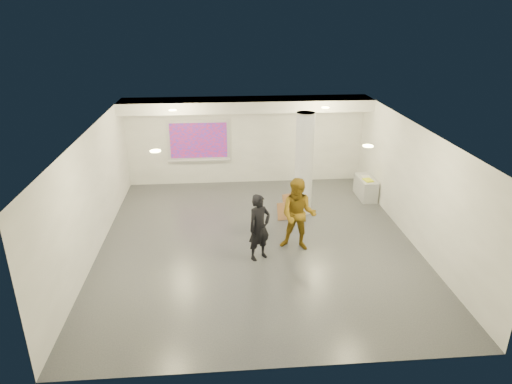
{
  "coord_description": "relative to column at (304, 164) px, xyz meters",
  "views": [
    {
      "loc": [
        -0.9,
        -10.49,
        5.65
      ],
      "look_at": [
        0.0,
        0.4,
        1.25
      ],
      "focal_mm": 32.0,
      "sensor_mm": 36.0,
      "label": 1
    }
  ],
  "objects": [
    {
      "name": "woman",
      "position": [
        -1.52,
        -2.6,
        -0.68
      ],
      "size": [
        0.72,
        0.65,
        1.65
      ],
      "primitive_type": "imported",
      "rotation": [
        0.0,
        0.0,
        0.53
      ],
      "color": "black",
      "rests_on": "floor"
    },
    {
      "name": "column",
      "position": [
        0.0,
        0.0,
        0.0
      ],
      "size": [
        0.52,
        0.52,
        3.0
      ],
      "primitive_type": "cylinder",
      "color": "silver",
      "rests_on": "floor"
    },
    {
      "name": "wall_left",
      "position": [
        -5.5,
        -1.8,
        0.0
      ],
      "size": [
        0.01,
        9.0,
        3.0
      ],
      "primitive_type": "cube",
      "color": "silver",
      "rests_on": "floor"
    },
    {
      "name": "projection_screen",
      "position": [
        -3.1,
        2.65,
        0.03
      ],
      "size": [
        2.1,
        0.13,
        1.42
      ],
      "color": "silver",
      "rests_on": "wall_back"
    },
    {
      "name": "wall_front",
      "position": [
        -1.5,
        -6.3,
        0.0
      ],
      "size": [
        8.0,
        0.01,
        3.0
      ],
      "primitive_type": "cube",
      "color": "silver",
      "rests_on": "floor"
    },
    {
      "name": "credenza",
      "position": [
        2.22,
        0.95,
        -1.17
      ],
      "size": [
        0.47,
        1.13,
        0.66
      ],
      "primitive_type": "cube",
      "rotation": [
        0.0,
        0.0,
        0.0
      ],
      "color": "#9FA2A4",
      "rests_on": "floor"
    },
    {
      "name": "downlight_se",
      "position": [
        0.7,
        -3.3,
        1.48
      ],
      "size": [
        0.22,
        0.22,
        0.02
      ],
      "primitive_type": "cylinder",
      "color": "#FBF78E",
      "rests_on": "ceiling"
    },
    {
      "name": "wall_back",
      "position": [
        -1.5,
        2.7,
        0.0
      ],
      "size": [
        8.0,
        0.01,
        3.0
      ],
      "primitive_type": "cube",
      "color": "silver",
      "rests_on": "floor"
    },
    {
      "name": "postit_pad",
      "position": [
        2.19,
        0.72,
        -0.82
      ],
      "size": [
        0.3,
        0.37,
        0.03
      ],
      "primitive_type": "cube",
      "rotation": [
        0.0,
        0.0,
        0.17
      ],
      "color": "yellow",
      "rests_on": "credenza"
    },
    {
      "name": "downlight_sw",
      "position": [
        -3.7,
        -3.3,
        1.48
      ],
      "size": [
        0.22,
        0.22,
        0.02
      ],
      "primitive_type": "cylinder",
      "color": "#FBF78E",
      "rests_on": "ceiling"
    },
    {
      "name": "man",
      "position": [
        -0.52,
        -2.19,
        -0.57
      ],
      "size": [
        1.08,
        0.95,
        1.86
      ],
      "primitive_type": "imported",
      "rotation": [
        0.0,
        0.0,
        -0.32
      ],
      "color": "#825F13",
      "rests_on": "floor"
    },
    {
      "name": "ceiling",
      "position": [
        -1.5,
        -1.8,
        1.5
      ],
      "size": [
        8.0,
        9.0,
        0.01
      ],
      "primitive_type": "cube",
      "color": "white",
      "rests_on": "floor"
    },
    {
      "name": "wall_right",
      "position": [
        2.5,
        -1.8,
        0.0
      ],
      "size": [
        0.01,
        9.0,
        3.0
      ],
      "primitive_type": "cube",
      "color": "silver",
      "rests_on": "floor"
    },
    {
      "name": "soffit_band",
      "position": [
        -1.5,
        2.15,
        1.32
      ],
      "size": [
        8.0,
        1.1,
        0.36
      ],
      "primitive_type": "cube",
      "color": "silver",
      "rests_on": "ceiling"
    },
    {
      "name": "downlight_ne",
      "position": [
        0.7,
        0.7,
        1.48
      ],
      "size": [
        0.22,
        0.22,
        0.02
      ],
      "primitive_type": "cylinder",
      "color": "#FBF78E",
      "rests_on": "ceiling"
    },
    {
      "name": "cardboard_front",
      "position": [
        -0.58,
        -0.45,
        -1.25
      ],
      "size": [
        0.48,
        0.26,
        0.49
      ],
      "primitive_type": "cube",
      "rotation": [
        -0.32,
        0.0,
        0.13
      ],
      "color": "#8F5F39",
      "rests_on": "floor"
    },
    {
      "name": "floor",
      "position": [
        -1.5,
        -1.8,
        -1.5
      ],
      "size": [
        8.0,
        9.0,
        0.01
      ],
      "primitive_type": "cube",
      "color": "#35373C",
      "rests_on": "ground"
    },
    {
      "name": "papers_stack",
      "position": [
        2.24,
        1.03,
        -0.83
      ],
      "size": [
        0.26,
        0.33,
        0.02
      ],
      "primitive_type": "cube",
      "rotation": [
        0.0,
        0.0,
        0.03
      ],
      "color": "silver",
      "rests_on": "credenza"
    },
    {
      "name": "cardboard_back",
      "position": [
        -0.32,
        -0.1,
        -1.19
      ],
      "size": [
        0.62,
        0.38,
        0.63
      ],
      "primitive_type": "cube",
      "rotation": [
        -0.25,
        0.0,
        0.33
      ],
      "color": "#8F5F39",
      "rests_on": "floor"
    },
    {
      "name": "downlight_nw",
      "position": [
        -3.7,
        0.7,
        1.48
      ],
      "size": [
        0.22,
        0.22,
        0.02
      ],
      "primitive_type": "cylinder",
      "color": "#FBF78E",
      "rests_on": "ceiling"
    }
  ]
}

